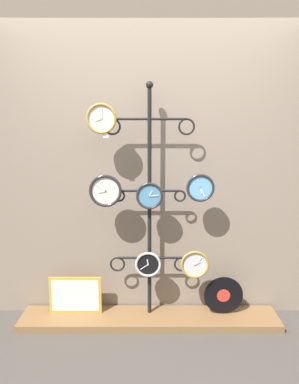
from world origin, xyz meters
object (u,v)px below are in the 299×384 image
at_px(display_stand, 149,254).
at_px(clock_middle_left, 105,191).
at_px(picture_frame, 75,295).
at_px(clock_bottom_right, 195,264).
at_px(clock_middle_right, 200,188).
at_px(clock_top_left, 101,119).
at_px(clock_middle_center, 149,196).
at_px(vinyl_record, 223,295).
at_px(clock_bottom_center, 148,264).

xyz_separation_m(display_stand, clock_middle_left, (-0.35, -0.09, 0.56)).
height_order(display_stand, picture_frame, display_stand).
bearing_deg(clock_bottom_right, clock_middle_right, 37.80).
relative_size(clock_top_left, clock_middle_left, 0.89).
bearing_deg(clock_middle_right, clock_middle_left, -179.32).
distance_m(clock_top_left, clock_middle_center, 0.71).
relative_size(clock_middle_left, clock_middle_right, 1.16).
relative_size(display_stand, clock_top_left, 8.53).
height_order(clock_top_left, clock_middle_left, clock_top_left).
distance_m(clock_middle_center, clock_middle_right, 0.41).
relative_size(display_stand, clock_middle_center, 9.21).
distance_m(display_stand, vinyl_record, 0.73).
xyz_separation_m(clock_middle_left, clock_bottom_center, (0.34, 0.01, -0.62)).
height_order(display_stand, vinyl_record, display_stand).
bearing_deg(clock_middle_right, clock_top_left, -178.87).
xyz_separation_m(display_stand, clock_middle_center, (-0.00, -0.08, 0.52)).
xyz_separation_m(clock_middle_center, clock_middle_right, (0.41, -0.00, 0.06)).
bearing_deg(display_stand, clock_middle_center, -92.49).
xyz_separation_m(clock_middle_left, picture_frame, (-0.29, 0.08, -0.93)).
distance_m(clock_middle_left, clock_bottom_right, 0.95).
bearing_deg(clock_bottom_center, display_stand, 80.89).
bearing_deg(clock_top_left, clock_middle_right, 1.13).
height_order(clock_middle_left, clock_bottom_right, clock_middle_left).
distance_m(clock_middle_right, clock_bottom_right, 0.64).
xyz_separation_m(clock_top_left, clock_middle_right, (0.77, 0.02, -0.54)).
height_order(clock_middle_right, picture_frame, clock_middle_right).
bearing_deg(clock_middle_left, vinyl_record, 3.60).
height_order(clock_bottom_right, picture_frame, clock_bottom_right).
bearing_deg(picture_frame, clock_bottom_center, -6.00).
xyz_separation_m(clock_top_left, clock_middle_center, (0.37, 0.02, -0.61)).
height_order(clock_top_left, picture_frame, clock_top_left).
bearing_deg(clock_middle_right, clock_bottom_right, -142.20).
relative_size(clock_bottom_right, picture_frame, 0.53).
relative_size(clock_middle_center, clock_bottom_center, 1.01).
height_order(clock_top_left, clock_middle_center, clock_top_left).
bearing_deg(vinyl_record, clock_bottom_center, -175.60).
distance_m(clock_middle_center, vinyl_record, 1.09).
bearing_deg(clock_middle_center, clock_middle_right, -0.02).
bearing_deg(clock_top_left, clock_middle_left, 18.81).
bearing_deg(clock_middle_left, display_stand, 13.85).
xyz_separation_m(clock_middle_right, clock_bottom_center, (-0.42, 0.00, -0.65)).
relative_size(clock_bottom_right, vinyl_record, 0.71).
xyz_separation_m(display_stand, clock_bottom_right, (0.37, -0.10, -0.05)).
xyz_separation_m(clock_top_left, clock_bottom_center, (0.36, 0.02, -1.19)).
bearing_deg(clock_bottom_center, clock_middle_right, -0.44).
xyz_separation_m(clock_middle_right, vinyl_record, (0.23, 0.05, -0.95)).
distance_m(clock_top_left, clock_bottom_right, 1.39).
height_order(clock_middle_center, picture_frame, clock_middle_center).
distance_m(clock_middle_right, vinyl_record, 0.98).
height_order(display_stand, clock_top_left, display_stand).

